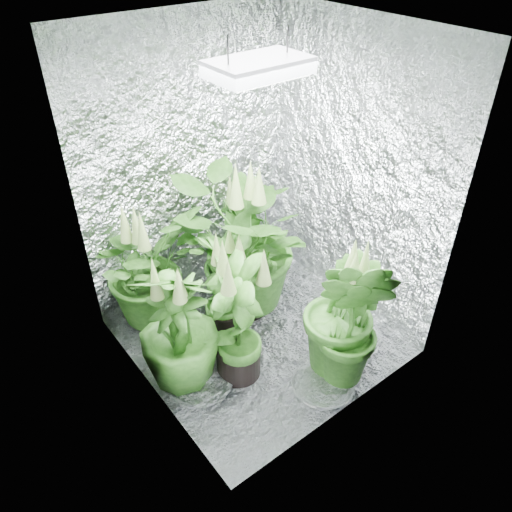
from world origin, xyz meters
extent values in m
plane|color=white|center=(0.00, 0.00, 0.00)|extent=(1.60, 1.60, 0.00)
cube|color=white|center=(0.00, 0.80, 1.00)|extent=(1.60, 0.02, 2.00)
cube|color=white|center=(0.00, -0.80, 1.00)|extent=(1.60, 0.02, 2.00)
cube|color=white|center=(-0.80, 0.00, 1.00)|extent=(0.02, 1.60, 2.00)
cube|color=white|center=(0.80, 0.00, 1.00)|extent=(0.02, 1.60, 2.00)
cube|color=white|center=(0.00, 0.00, 2.00)|extent=(1.60, 1.60, 0.01)
cube|color=gray|center=(0.00, 0.00, 1.83)|extent=(0.50, 0.30, 0.08)
cube|color=white|center=(0.00, 0.00, 1.79)|extent=(0.46, 0.26, 0.01)
cylinder|color=black|center=(-0.18, 0.00, 1.94)|extent=(0.01, 0.01, 0.13)
cylinder|color=black|center=(0.18, 0.00, 1.94)|extent=(0.01, 0.01, 0.13)
cylinder|color=black|center=(-0.48, 0.64, 0.12)|extent=(0.27, 0.27, 0.24)
cylinder|color=#3F2517|center=(-0.48, 0.64, 0.23)|extent=(0.25, 0.25, 0.03)
imported|color=#1C4311|center=(-0.48, 0.64, 0.45)|extent=(0.97, 0.97, 0.84)
cone|color=olive|center=(-0.48, 0.64, 0.81)|extent=(0.09, 0.09, 0.24)
cylinder|color=black|center=(-0.16, 0.16, 0.11)|extent=(0.25, 0.25, 0.22)
cylinder|color=#3F2517|center=(-0.16, 0.16, 0.21)|extent=(0.23, 0.23, 0.03)
imported|color=#1C4311|center=(-0.16, 0.16, 0.43)|extent=(0.54, 0.54, 0.81)
cone|color=olive|center=(-0.16, 0.16, 0.78)|extent=(0.08, 0.08, 0.22)
cylinder|color=black|center=(0.34, 0.64, 0.11)|extent=(0.25, 0.25, 0.23)
cylinder|color=#3F2517|center=(0.34, 0.64, 0.21)|extent=(0.23, 0.23, 0.03)
imported|color=#1C4311|center=(0.34, 0.64, 0.43)|extent=(0.48, 0.48, 0.80)
cone|color=olive|center=(0.34, 0.64, 0.77)|extent=(0.08, 0.08, 0.23)
cylinder|color=black|center=(-0.61, -0.01, 0.11)|extent=(0.25, 0.25, 0.23)
cylinder|color=#3F2517|center=(-0.61, -0.01, 0.21)|extent=(0.23, 0.23, 0.03)
imported|color=#1C4311|center=(-0.61, -0.01, 0.46)|extent=(0.69, 0.69, 0.87)
cone|color=olive|center=(-0.61, -0.01, 0.85)|extent=(0.08, 0.08, 0.23)
cylinder|color=black|center=(0.12, 0.28, 0.14)|extent=(0.32, 0.32, 0.28)
cylinder|color=#3F2517|center=(0.12, 0.28, 0.27)|extent=(0.29, 0.29, 0.03)
imported|color=#1C4311|center=(0.12, 0.28, 0.54)|extent=(1.00, 1.00, 1.02)
cone|color=olive|center=(0.12, 0.28, 0.99)|extent=(0.10, 0.10, 0.28)
cylinder|color=black|center=(-0.30, -0.18, 0.13)|extent=(0.28, 0.28, 0.25)
cylinder|color=#3F2517|center=(-0.30, -0.18, 0.24)|extent=(0.26, 0.26, 0.03)
imported|color=#1C4311|center=(-0.30, -0.18, 0.48)|extent=(0.62, 0.62, 0.90)
cone|color=olive|center=(-0.30, -0.18, 0.87)|extent=(0.09, 0.09, 0.25)
cylinder|color=black|center=(0.21, -0.58, 0.11)|extent=(0.25, 0.25, 0.23)
cylinder|color=#3F2517|center=(0.21, -0.58, 0.21)|extent=(0.23, 0.23, 0.03)
imported|color=#1C4311|center=(0.21, -0.58, 0.51)|extent=(0.65, 0.65, 0.97)
cone|color=olive|center=(0.21, -0.58, 0.94)|extent=(0.08, 0.08, 0.23)
cylinder|color=black|center=(0.61, 0.59, 0.05)|extent=(0.16, 0.16, 0.09)
cylinder|color=black|center=(0.61, 0.59, 0.23)|extent=(0.12, 0.12, 0.11)
cylinder|color=#4C4C51|center=(0.54, 0.59, 0.23)|extent=(0.03, 0.34, 0.34)
torus|color=#4C4C51|center=(0.54, 0.59, 0.23)|extent=(0.03, 0.35, 0.35)
cube|color=white|center=(0.27, -0.61, 0.30)|extent=(0.06, 0.03, 0.09)
camera|label=1|loc=(-1.55, -1.98, 2.51)|focal=35.00mm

